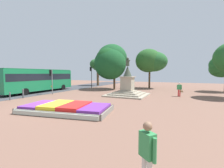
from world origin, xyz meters
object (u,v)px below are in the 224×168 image
object	(u,v)px
traffic_light_far_corner	(91,73)
pedestrian_crossing_plaza	(147,152)
flower_planter	(66,108)
statue_monument	(127,88)
city_bus	(39,79)
pedestrian_with_handbag	(179,89)
kerb_bollard_mid_b	(10,96)
kerb_bollard_north	(23,93)
traffic_light_mid_block	(51,77)

from	to	relation	value
traffic_light_far_corner	pedestrian_crossing_plaza	bearing A→B (deg)	-53.92
flower_planter	statue_monument	bearing A→B (deg)	81.85
flower_planter	traffic_light_far_corner	xyz separation A→B (m)	(-8.25, 15.94, 2.54)
city_bus	pedestrian_crossing_plaza	world-z (taller)	city_bus
pedestrian_with_handbag	statue_monument	bearing A→B (deg)	-161.64
pedestrian_with_handbag	kerb_bollard_mid_b	world-z (taller)	pedestrian_with_handbag
kerb_bollard_mid_b	city_bus	bearing A→B (deg)	117.51
flower_planter	traffic_light_far_corner	bearing A→B (deg)	117.37
statue_monument	pedestrian_crossing_plaza	bearing A→B (deg)	-68.87
pedestrian_crossing_plaza	kerb_bollard_north	bearing A→B (deg)	154.34
pedestrian_with_handbag	kerb_bollard_mid_b	distance (m)	18.90
city_bus	kerb_bollard_north	xyz separation A→B (m)	(3.16, -4.68, -1.39)
flower_planter	traffic_light_far_corner	distance (m)	18.13
traffic_light_mid_block	kerb_bollard_mid_b	distance (m)	5.42
pedestrian_crossing_plaza	kerb_bollard_mid_b	size ratio (longest dim) A/B	1.95
traffic_light_far_corner	pedestrian_crossing_plaza	xyz separation A→B (m)	(15.16, -20.80, -1.83)
traffic_light_far_corner	kerb_bollard_north	size ratio (longest dim) A/B	3.79
pedestrian_crossing_plaza	kerb_bollard_north	xyz separation A→B (m)	(-15.47, 7.43, -0.41)
traffic_light_far_corner	statue_monument	bearing A→B (deg)	-33.86
traffic_light_mid_block	kerb_bollard_mid_b	xyz separation A→B (m)	(-0.41, -5.09, -1.80)
traffic_light_mid_block	kerb_bollard_north	xyz separation A→B (m)	(-0.44, -3.65, -1.70)
city_bus	pedestrian_with_handbag	xyz separation A→B (m)	(19.01, 4.21, -1.00)
pedestrian_with_handbag	kerb_bollard_north	world-z (taller)	pedestrian_with_handbag
statue_monument	pedestrian_with_handbag	distance (m)	6.25
statue_monument	traffic_light_mid_block	xyz separation A→B (m)	(-9.48, -3.27, 1.32)
kerb_bollard_mid_b	kerb_bollard_north	bearing A→B (deg)	91.21
traffic_light_far_corner	pedestrian_crossing_plaza	world-z (taller)	traffic_light_far_corner
kerb_bollard_mid_b	traffic_light_mid_block	bearing A→B (deg)	85.36
flower_planter	kerb_bollard_north	distance (m)	8.95
pedestrian_with_handbag	city_bus	bearing A→B (deg)	-167.52
flower_planter	traffic_light_far_corner	world-z (taller)	traffic_light_far_corner
pedestrian_crossing_plaza	flower_planter	bearing A→B (deg)	144.84
city_bus	kerb_bollard_mid_b	distance (m)	7.06
flower_planter	pedestrian_crossing_plaza	world-z (taller)	pedestrian_crossing_plaza
pedestrian_crossing_plaza	kerb_bollard_mid_b	xyz separation A→B (m)	(-15.44, 5.99, -0.52)
flower_planter	traffic_light_far_corner	size ratio (longest dim) A/B	1.71
traffic_light_far_corner	city_bus	size ratio (longest dim) A/B	0.35
statue_monument	traffic_light_far_corner	xyz separation A→B (m)	(-9.61, 6.45, 1.86)
traffic_light_mid_block	city_bus	size ratio (longest dim) A/B	0.28
statue_monument	city_bus	distance (m)	13.31
statue_monument	kerb_bollard_mid_b	size ratio (longest dim) A/B	5.57
traffic_light_far_corner	kerb_bollard_north	bearing A→B (deg)	-91.34
pedestrian_with_handbag	pedestrian_crossing_plaza	size ratio (longest dim) A/B	1.00
traffic_light_mid_block	traffic_light_far_corner	bearing A→B (deg)	90.78
flower_planter	traffic_light_mid_block	distance (m)	10.42
flower_planter	kerb_bollard_north	world-z (taller)	kerb_bollard_north
statue_monument	pedestrian_crossing_plaza	distance (m)	15.39
kerb_bollard_mid_b	kerb_bollard_north	world-z (taller)	kerb_bollard_north
pedestrian_with_handbag	kerb_bollard_north	distance (m)	18.18
city_bus	flower_planter	bearing A→B (deg)	-31.73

